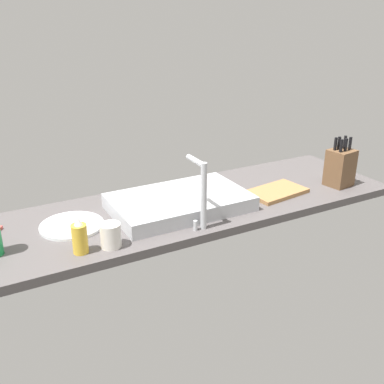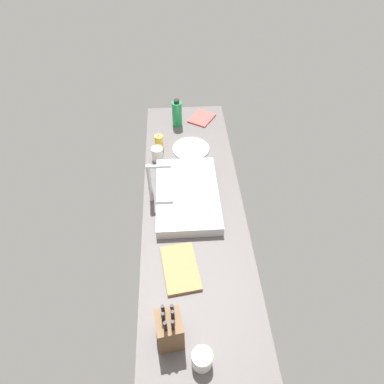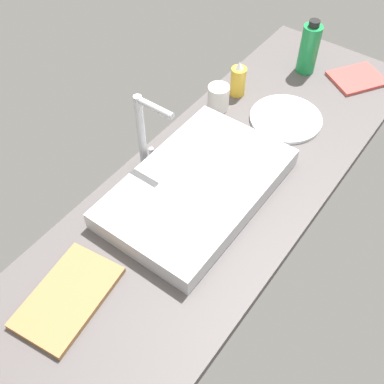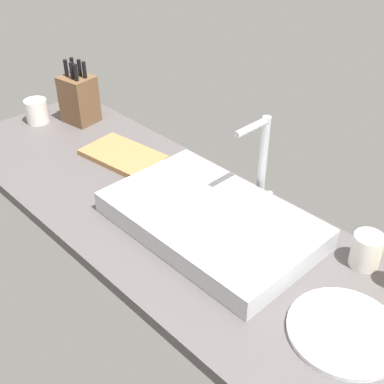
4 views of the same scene
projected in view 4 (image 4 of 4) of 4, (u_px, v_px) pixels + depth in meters
countertop_slab at (197, 235)px, 134.73cm from camera, size 196.21×56.84×3.50cm
sink_basin at (211, 220)px, 132.58cm from camera, size 56.28×35.12×6.09cm
faucet at (261, 155)px, 136.14cm from camera, size 5.50×13.23×26.45cm
knife_block at (79, 98)px, 182.53cm from camera, size 12.86×11.83×23.35cm
cutting_board at (123, 155)px, 164.67cm from camera, size 28.61×19.70×1.80cm
dinner_plate at (344, 331)px, 104.95cm from camera, size 24.34×24.34×1.20cm
coffee_mug at (366, 250)px, 120.32cm from camera, size 7.36×7.36×8.85cm
ceramic_cup at (37, 111)px, 184.46cm from camera, size 8.20×8.20×8.75cm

